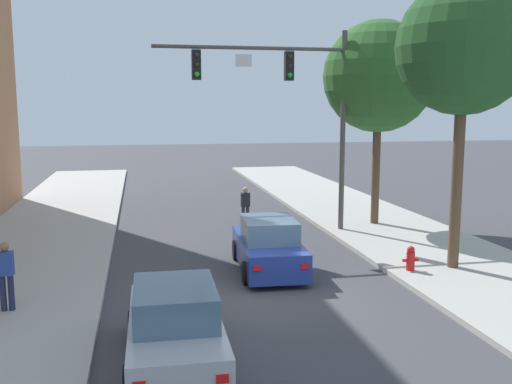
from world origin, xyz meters
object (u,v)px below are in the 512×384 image
fire_hydrant (411,258)px  car_lead_blue (268,247)px  pedestrian_crossing_road (245,205)px  traffic_signal_mast (291,93)px  car_following_silver (175,329)px  street_tree_nearest (464,48)px  pedestrian_sidewalk_left_walker (6,273)px  street_tree_second (379,77)px

fire_hydrant → car_lead_blue: bearing=161.2°
pedestrian_crossing_road → fire_hydrant: bearing=-65.2°
pedestrian_crossing_road → traffic_signal_mast: bearing=-50.6°
car_lead_blue → car_following_silver: same height
fire_hydrant → street_tree_nearest: (1.41, 0.11, 5.99)m
car_lead_blue → pedestrian_sidewalk_left_walker: bearing=-159.5°
car_following_silver → street_tree_second: 15.15m
traffic_signal_mast → street_tree_nearest: street_tree_nearest is taller
pedestrian_sidewalk_left_walker → pedestrian_crossing_road: pedestrian_sidewalk_left_walker is taller
traffic_signal_mast → car_lead_blue: (-1.85, -4.51, -4.65)m
car_following_silver → pedestrian_sidewalk_left_walker: (-3.68, 3.35, 0.34)m
street_tree_second → pedestrian_sidewalk_left_walker: bearing=-147.8°
pedestrian_sidewalk_left_walker → fire_hydrant: 10.83m
car_following_silver → pedestrian_sidewalk_left_walker: size_ratio=2.60×
car_lead_blue → street_tree_nearest: bearing=-13.0°
fire_hydrant → street_tree_second: bearing=75.7°
fire_hydrant → street_tree_nearest: 6.15m
pedestrian_crossing_road → car_lead_blue: bearing=-94.1°
car_lead_blue → pedestrian_crossing_road: pedestrian_crossing_road is taller
street_tree_nearest → traffic_signal_mast: bearing=121.4°
fire_hydrant → traffic_signal_mast: bearing=109.6°
fire_hydrant → street_tree_nearest: bearing=4.3°
car_following_silver → street_tree_nearest: size_ratio=0.51×
car_following_silver → street_tree_nearest: street_tree_nearest is taller
fire_hydrant → pedestrian_crossing_road: bearing=114.8°
pedestrian_crossing_road → fire_hydrant: size_ratio=2.28×
car_lead_blue → traffic_signal_mast: bearing=67.7°
street_tree_nearest → car_following_silver: bearing=-151.2°
car_following_silver → pedestrian_crossing_road: (3.57, 12.10, 0.19)m
car_following_silver → street_tree_second: size_ratio=0.53×
car_following_silver → street_tree_nearest: 11.26m
car_following_silver → car_lead_blue: bearing=62.0°
car_lead_blue → street_tree_nearest: (5.35, -1.24, 5.77)m
pedestrian_crossing_road → street_tree_nearest: size_ratio=0.20×
car_lead_blue → pedestrian_crossing_road: 6.23m
traffic_signal_mast → pedestrian_crossing_road: (-1.40, 1.71, -4.46)m
car_lead_blue → pedestrian_sidewalk_left_walker: (-6.81, -2.54, 0.34)m
traffic_signal_mast → fire_hydrant: bearing=-70.4°
pedestrian_crossing_road → fire_hydrant: pedestrian_crossing_road is taller
car_following_silver → pedestrian_sidewalk_left_walker: pedestrian_sidewalk_left_walker is taller
car_following_silver → pedestrian_sidewalk_left_walker: bearing=137.7°
street_tree_second → car_following_silver: bearing=-128.1°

